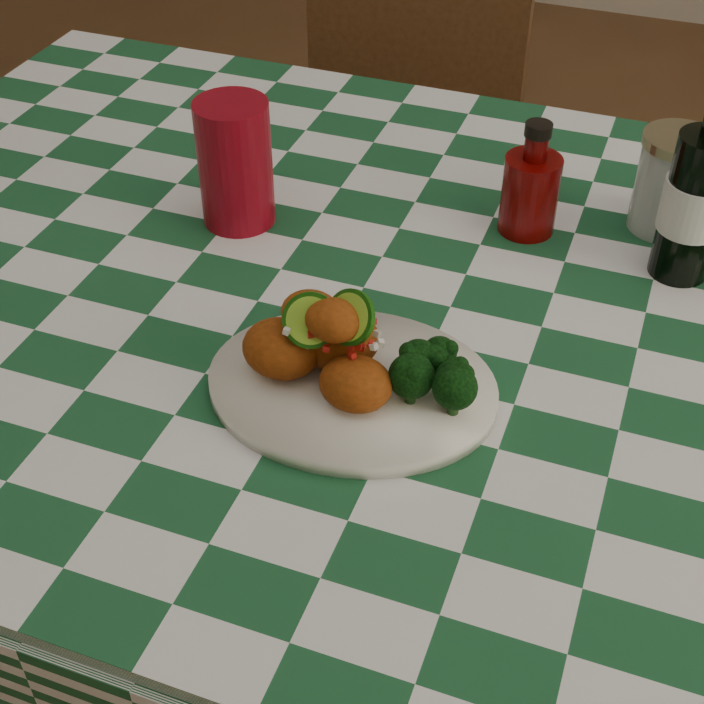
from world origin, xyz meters
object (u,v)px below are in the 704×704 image
at_px(red_tumbler, 235,164).
at_px(beer_bottle, 701,180).
at_px(plate, 352,387).
at_px(fried_chicken_pile, 337,340).
at_px(wooden_chair_left, 385,193).
at_px(ketchup_bottle, 532,178).
at_px(dining_table, 432,533).
at_px(mason_jar, 672,183).

height_order(red_tumbler, beer_bottle, beer_bottle).
distance_m(plate, fried_chicken_pile, 0.06).
height_order(red_tumbler, wooden_chair_left, red_tumbler).
distance_m(plate, ketchup_bottle, 0.37).
bearing_deg(wooden_chair_left, dining_table, -68.51).
relative_size(red_tumbler, beer_bottle, 0.64).
xyz_separation_m(dining_table, ketchup_bottle, (0.04, 0.18, 0.46)).
xyz_separation_m(red_tumbler, mason_jar, (0.50, 0.17, -0.02)).
relative_size(red_tumbler, ketchup_bottle, 1.10).
height_order(dining_table, fried_chicken_pile, fried_chicken_pile).
xyz_separation_m(plate, fried_chicken_pile, (-0.02, 0.00, 0.06)).
relative_size(fried_chicken_pile, ketchup_bottle, 1.05).
distance_m(beer_bottle, wooden_chair_left, 0.88).
bearing_deg(wooden_chair_left, ketchup_bottle, -58.10).
bearing_deg(beer_bottle, ketchup_bottle, 171.78).
relative_size(dining_table, ketchup_bottle, 11.68).
xyz_separation_m(plate, wooden_chair_left, (-0.26, 0.87, -0.33)).
xyz_separation_m(dining_table, beer_bottle, (0.23, 0.16, 0.51)).
relative_size(fried_chicken_pile, wooden_chair_left, 0.16).
distance_m(plate, beer_bottle, 0.45).
relative_size(plate, ketchup_bottle, 2.04).
relative_size(plate, red_tumbler, 1.85).
height_order(dining_table, wooden_chair_left, wooden_chair_left).
bearing_deg(plate, wooden_chair_left, 106.39).
relative_size(dining_table, plate, 5.73).
xyz_separation_m(fried_chicken_pile, red_tumbler, (-0.23, 0.25, 0.01)).
bearing_deg(wooden_chair_left, plate, -75.94).
bearing_deg(red_tumbler, dining_table, -15.30).
bearing_deg(fried_chicken_pile, wooden_chair_left, 105.47).
bearing_deg(ketchup_bottle, beer_bottle, -8.22).
bearing_deg(wooden_chair_left, fried_chicken_pile, -76.86).
height_order(plate, ketchup_bottle, ketchup_bottle).
height_order(red_tumbler, mason_jar, red_tumbler).
bearing_deg(dining_table, wooden_chair_left, 113.82).
bearing_deg(dining_table, fried_chicken_pile, -111.73).
relative_size(ketchup_bottle, mason_jar, 1.15).
relative_size(dining_table, wooden_chair_left, 1.77).
bearing_deg(plate, ketchup_bottle, 74.78).
bearing_deg(fried_chicken_pile, plate, 0.00).
bearing_deg(fried_chicken_pile, mason_jar, 57.37).
xyz_separation_m(fried_chicken_pile, ketchup_bottle, (0.11, 0.35, 0.01)).
distance_m(dining_table, wooden_chair_left, 0.77).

